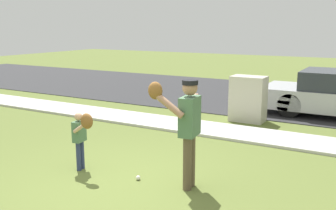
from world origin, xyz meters
The scene contains 7 objects.
ground_plane centered at (0.00, 3.50, 0.00)m, with size 48.00×48.00×0.00m, color olive.
sidewalk_strip centered at (0.00, 3.60, 0.03)m, with size 36.00×1.20×0.06m, color beige.
road_surface centered at (0.00, 8.60, 0.01)m, with size 36.00×6.80×0.02m, color #2D2D30.
person_adult centered at (0.97, 0.36, 1.04)m, with size 0.66×0.67×1.66m.
person_child centered at (-0.88, 0.12, 0.68)m, with size 0.48×0.38×1.05m.
baseball centered at (0.16, 0.24, 0.04)m, with size 0.07×0.07×0.07m, color white.
utility_cabinet centered at (0.43, 4.93, 0.59)m, with size 0.87×0.56×1.17m, color beige.
Camera 1 is at (3.48, -4.62, 2.44)m, focal length 41.47 mm.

